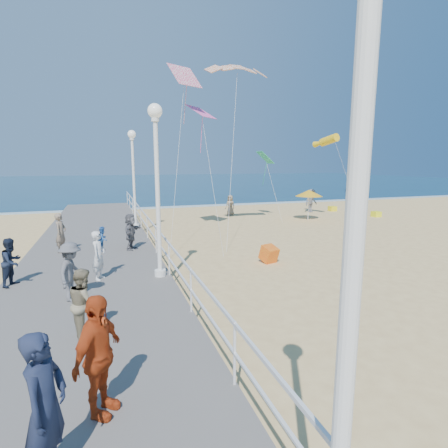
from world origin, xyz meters
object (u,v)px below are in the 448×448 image
object	(u,v)px
toddler_held	(103,239)
beach_walker_c	(230,205)
beach_umbrella	(309,193)
spectator_5	(131,232)
spectator_6	(61,233)
lamp_post_mid	(157,174)
beach_walker_a	(311,201)
spectator_7	(12,262)
spectator_1	(84,303)
lamp_post_near	(356,212)
beach_chair_right	(376,214)
spectator_0	(46,407)
spectator_2	(71,272)
beach_chair_left	(332,209)
spectator_3	(98,356)
box_kite	(269,255)
lamp_post_far	(133,169)
beach_walker_b	(350,192)
woman_holding_toddler	(99,255)

from	to	relation	value
toddler_held	beach_walker_c	size ratio (longest dim) A/B	0.51
toddler_held	beach_umbrella	distance (m)	16.77
spectator_5	spectator_6	size ratio (longest dim) A/B	0.95
lamp_post_mid	beach_umbrella	world-z (taller)	lamp_post_mid
lamp_post_mid	beach_walker_a	size ratio (longest dim) A/B	2.81
spectator_5	spectator_7	bearing A→B (deg)	156.63
toddler_held	spectator_1	distance (m)	3.99
lamp_post_near	beach_chair_right	xyz separation A→B (m)	(17.63, 18.96, -3.46)
spectator_5	beach_walker_c	world-z (taller)	spectator_5
toddler_held	spectator_0	distance (m)	7.38
toddler_held	spectator_2	distance (m)	1.95
beach_chair_left	beach_chair_right	distance (m)	3.92
spectator_3	beach_walker_a	world-z (taller)	spectator_3
lamp_post_near	beach_chair_right	world-z (taller)	lamp_post_near
lamp_post_near	spectator_6	world-z (taller)	lamp_post_near
beach_walker_c	beach_umbrella	world-z (taller)	beach_umbrella
spectator_5	box_kite	bearing A→B (deg)	-91.23
spectator_3	beach_chair_left	size ratio (longest dim) A/B	3.26
beach_walker_c	lamp_post_far	bearing A→B (deg)	-96.84
spectator_3	spectator_7	xyz separation A→B (m)	(-2.49, 6.55, -0.18)
spectator_6	beach_chair_right	distance (m)	21.72
spectator_7	beach_chair_right	xyz separation A→B (m)	(21.88, 9.42, -0.91)
lamp_post_near	beach_walker_b	xyz separation A→B (m)	(23.27, 29.11, -2.74)
box_kite	spectator_1	bearing A→B (deg)	-158.93
beach_umbrella	box_kite	bearing A→B (deg)	-129.93
spectator_1	spectator_0	bearing A→B (deg)	165.80
lamp_post_near	box_kite	distance (m)	11.92
beach_walker_a	box_kite	distance (m)	15.65
beach_umbrella	beach_walker_b	bearing A→B (deg)	41.05
spectator_0	spectator_6	size ratio (longest dim) A/B	1.12
spectator_1	spectator_2	distance (m)	2.26
lamp_post_far	beach_umbrella	size ratio (longest dim) A/B	2.49
beach_walker_b	box_kite	xyz separation A→B (m)	(-18.68, -18.64, -0.62)
beach_chair_left	lamp_post_mid	bearing A→B (deg)	-140.24
spectator_1	beach_chair_right	xyz separation A→B (m)	(19.71, 13.46, -0.94)
spectator_0	beach_chair_left	xyz separation A→B (m)	(18.76, 20.61, -1.09)
toddler_held	beach_chair_left	size ratio (longest dim) A/B	1.43
beach_walker_a	spectator_2	bearing A→B (deg)	-153.70
beach_chair_left	woman_holding_toddler	bearing A→B (deg)	-143.74
beach_umbrella	spectator_6	bearing A→B (deg)	-158.78
lamp_post_near	spectator_3	size ratio (longest dim) A/B	2.96
box_kite	spectator_6	bearing A→B (deg)	144.53
toddler_held	beach_walker_c	distance (m)	16.60
spectator_2	box_kite	size ratio (longest dim) A/B	2.62
woman_holding_toddler	spectator_7	bearing A→B (deg)	107.07
spectator_6	box_kite	world-z (taller)	spectator_6
beach_chair_right	beach_umbrella	bearing A→B (deg)	177.24
box_kite	toddler_held	bearing A→B (deg)	173.77
spectator_0	spectator_5	bearing A→B (deg)	10.28
spectator_2	box_kite	bearing A→B (deg)	-49.62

